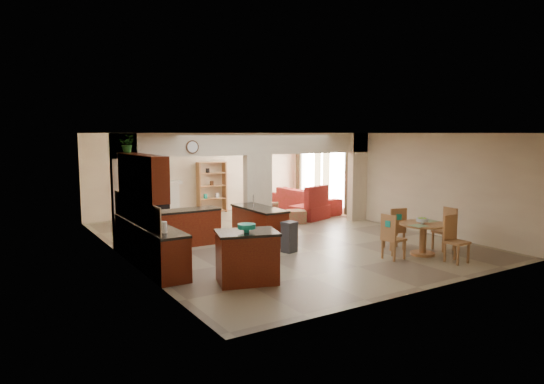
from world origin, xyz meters
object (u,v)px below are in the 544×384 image
kitchen_island (247,257)px  armchair (263,212)px  dining_table (423,234)px  sofa (305,200)px

kitchen_island → armchair: 6.12m
dining_table → sofa: (1.35, 6.51, -0.08)m
sofa → armchair: 2.65m
dining_table → sofa: size_ratio=0.39×
dining_table → armchair: 5.52m
kitchen_island → sofa: bearing=63.4°
kitchen_island → dining_table: kitchen_island is taller
kitchen_island → armchair: (3.39, 5.09, -0.16)m
kitchen_island → sofa: 8.48m
kitchen_island → dining_table: 4.47m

